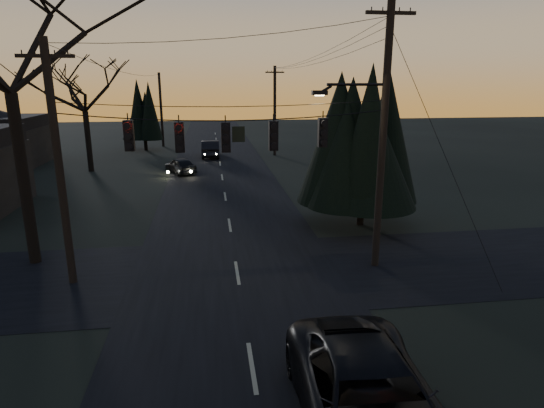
{
  "coord_description": "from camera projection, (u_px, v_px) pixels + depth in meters",
  "views": [
    {
      "loc": [
        -0.89,
        -6.14,
        7.13
      ],
      "look_at": [
        1.21,
        8.99,
        2.97
      ],
      "focal_mm": 30.0,
      "sensor_mm": 36.0,
      "label": 1
    }
  ],
  "objects": [
    {
      "name": "main_road",
      "position": [
        226.0,
        205.0,
        26.97
      ],
      "size": [
        8.0,
        120.0,
        0.02
      ],
      "primitive_type": "cube",
      "color": "black",
      "rests_on": "ground"
    },
    {
      "name": "cross_road",
      "position": [
        237.0,
        273.0,
        17.42
      ],
      "size": [
        60.0,
        7.0,
        0.02
      ],
      "primitive_type": "cube",
      "color": "black",
      "rests_on": "ground"
    },
    {
      "name": "utility_pole_right",
      "position": [
        375.0,
        265.0,
        18.15
      ],
      "size": [
        5.0,
        0.3,
        10.0
      ],
      "primitive_type": null,
      "color": "black",
      "rests_on": "ground"
    },
    {
      "name": "utility_pole_left",
      "position": [
        73.0,
        282.0,
        16.62
      ],
      "size": [
        1.8,
        0.3,
        8.5
      ],
      "primitive_type": null,
      "color": "black",
      "rests_on": "ground"
    },
    {
      "name": "utility_pole_far_r",
      "position": [
        275.0,
        155.0,
        44.91
      ],
      "size": [
        1.8,
        0.3,
        8.5
      ],
      "primitive_type": null,
      "color": "black",
      "rests_on": "ground"
    },
    {
      "name": "utility_pole_far_l",
      "position": [
        163.0,
        146.0,
        51.03
      ],
      "size": [
        0.3,
        0.3,
        8.0
      ],
      "primitive_type": null,
      "color": "black",
      "rests_on": "ground"
    },
    {
      "name": "span_signal_assembly",
      "position": [
        227.0,
        135.0,
        16.0
      ],
      "size": [
        11.5,
        0.44,
        1.56
      ],
      "color": "black",
      "rests_on": "ground"
    },
    {
      "name": "bare_tree_left",
      "position": [
        0.0,
        15.0,
        16.01
      ],
      "size": [
        10.45,
        10.45,
        13.4
      ],
      "color": "black",
      "rests_on": "ground"
    },
    {
      "name": "evergreen_right",
      "position": [
        365.0,
        136.0,
        22.12
      ],
      "size": [
        4.74,
        4.74,
        7.88
      ],
      "color": "black",
      "rests_on": "ground"
    },
    {
      "name": "bare_tree_dist",
      "position": [
        83.0,
        86.0,
        35.25
      ],
      "size": [
        6.17,
        6.17,
        9.62
      ],
      "color": "black",
      "rests_on": "ground"
    },
    {
      "name": "evergreen_dist",
      "position": [
        143.0,
        114.0,
        47.21
      ],
      "size": [
        3.39,
        3.39,
        6.41
      ],
      "color": "black",
      "rests_on": "ground"
    },
    {
      "name": "suv_near",
      "position": [
        371.0,
        404.0,
        9.13
      ],
      "size": [
        3.05,
        6.2,
        1.69
      ],
      "primitive_type": "imported",
      "rotation": [
        0.0,
        0.0,
        -0.04
      ],
      "color": "black",
      "rests_on": "ground"
    },
    {
      "name": "sedan_oncoming_a",
      "position": [
        181.0,
        166.0,
        35.93
      ],
      "size": [
        2.92,
        4.0,
        1.27
      ],
      "primitive_type": "imported",
      "rotation": [
        0.0,
        0.0,
        3.57
      ],
      "color": "black",
      "rests_on": "ground"
    },
    {
      "name": "sedan_oncoming_b",
      "position": [
        210.0,
        149.0,
        43.84
      ],
      "size": [
        1.66,
        4.72,
        1.55
      ],
      "primitive_type": "imported",
      "rotation": [
        0.0,
        0.0,
        3.14
      ],
      "color": "black",
      "rests_on": "ground"
    }
  ]
}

